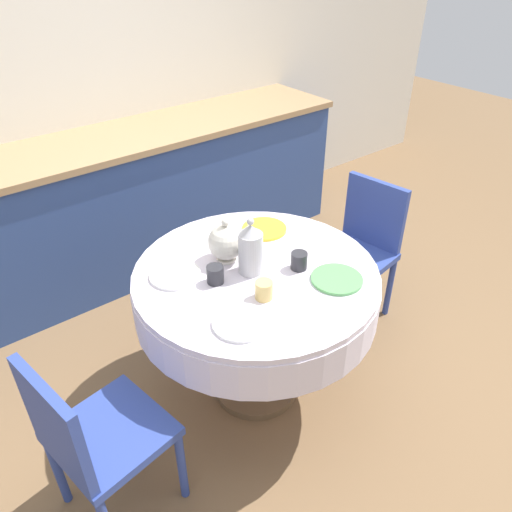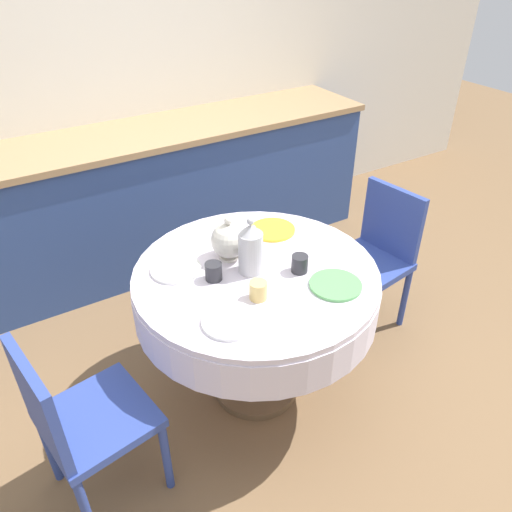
{
  "view_description": "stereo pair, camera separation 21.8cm",
  "coord_description": "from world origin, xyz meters",
  "px_view_note": "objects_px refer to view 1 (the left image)",
  "views": [
    {
      "loc": [
        -1.12,
        -1.42,
        2.05
      ],
      "look_at": [
        0.0,
        0.0,
        0.84
      ],
      "focal_mm": 35.0,
      "sensor_mm": 36.0,
      "label": 1
    },
    {
      "loc": [
        -0.95,
        -1.54,
        2.05
      ],
      "look_at": [
        0.0,
        0.0,
        0.84
      ],
      "focal_mm": 35.0,
      "sensor_mm": 36.0,
      "label": 2
    }
  ],
  "objects_px": {
    "chair_left": "(361,245)",
    "chair_right": "(92,436)",
    "teapot": "(226,242)",
    "coffee_carafe": "(251,249)"
  },
  "relations": [
    {
      "from": "chair_right",
      "to": "teapot",
      "type": "relative_size",
      "value": 3.72
    },
    {
      "from": "chair_left",
      "to": "teapot",
      "type": "relative_size",
      "value": 3.72
    },
    {
      "from": "chair_right",
      "to": "teapot",
      "type": "bearing_deg",
      "value": 100.49
    },
    {
      "from": "chair_left",
      "to": "teapot",
      "type": "xyz_separation_m",
      "value": [
        -0.93,
        0.03,
        0.37
      ]
    },
    {
      "from": "chair_left",
      "to": "chair_right",
      "type": "xyz_separation_m",
      "value": [
        -1.76,
        -0.27,
        0.0
      ]
    },
    {
      "from": "teapot",
      "to": "chair_left",
      "type": "bearing_deg",
      "value": -1.69
    },
    {
      "from": "chair_left",
      "to": "coffee_carafe",
      "type": "height_order",
      "value": "coffee_carafe"
    },
    {
      "from": "chair_left",
      "to": "teapot",
      "type": "distance_m",
      "value": 1.0
    },
    {
      "from": "chair_left",
      "to": "teapot",
      "type": "height_order",
      "value": "teapot"
    },
    {
      "from": "chair_left",
      "to": "coffee_carafe",
      "type": "xyz_separation_m",
      "value": [
        -0.9,
        -0.11,
        0.39
      ]
    }
  ]
}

